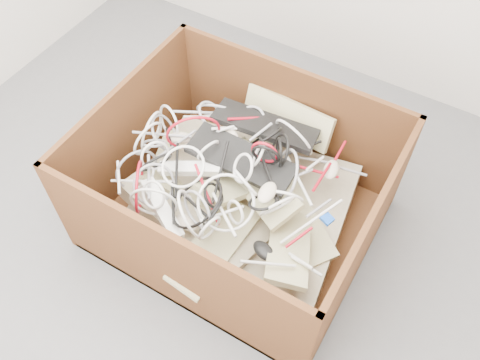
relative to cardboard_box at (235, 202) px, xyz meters
The scene contains 9 objects.
ground 0.31m from the cardboard_box, 120.02° to the right, with size 3.00×3.00×0.00m, color #545356.
room_shell 1.14m from the cardboard_box, 120.02° to the right, with size 3.04×3.04×2.50m.
cardboard_box is the anchor object (origin of this frame).
keyboard_pile 0.15m from the cardboard_box, 54.38° to the left, with size 1.03×1.00×0.34m.
mice_scatter 0.21m from the cardboard_box, 22.77° to the right, with size 0.76×0.59×0.21m.
power_strip_left 0.27m from the cardboard_box, 159.60° to the right, with size 0.29×0.05×0.04m, color white.
power_strip_right 0.37m from the cardboard_box, 121.19° to the right, with size 0.29×0.06×0.04m, color white.
vga_plug 0.47m from the cardboard_box, ahead, with size 0.04×0.04×0.02m, color #0C44BF.
cable_tangle 0.27m from the cardboard_box, 150.60° to the right, with size 1.01×0.81×0.41m.
Camera 1 is at (0.83, -0.89, 2.08)m, focal length 39.03 mm.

